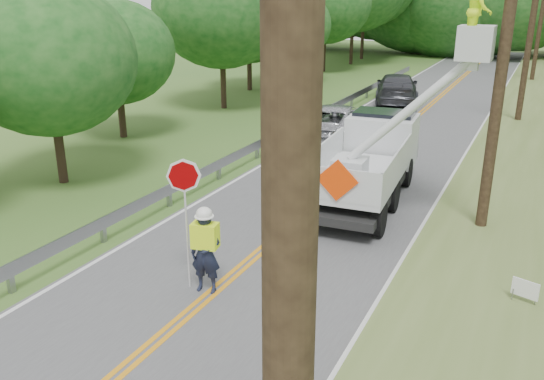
% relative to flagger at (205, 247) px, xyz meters
% --- Properties ---
extents(ground, '(140.00, 140.00, 0.00)m').
position_rel_flagger_xyz_m(ground, '(0.17, -2.98, -1.11)').
color(ground, '#376026').
rests_on(ground, ground).
extents(road, '(7.20, 96.00, 0.03)m').
position_rel_flagger_xyz_m(road, '(0.17, 11.02, -1.10)').
color(road, '#4E4E50').
rests_on(road, ground).
extents(guardrail, '(0.18, 48.00, 0.77)m').
position_rel_flagger_xyz_m(guardrail, '(-3.85, 11.92, -0.56)').
color(guardrail, gray).
rests_on(guardrail, ground).
extents(utility_poles, '(1.60, 43.30, 10.00)m').
position_rel_flagger_xyz_m(utility_poles, '(5.17, 14.03, 4.16)').
color(utility_poles, black).
rests_on(utility_poles, ground).
extents(treeline_horizon, '(58.27, 14.63, 12.54)m').
position_rel_flagger_xyz_m(treeline_horizon, '(1.56, 52.93, 4.39)').
color(treeline_horizon, '#124716').
rests_on(treeline_horizon, ground).
extents(flagger, '(1.15, 0.57, 3.06)m').
position_rel_flagger_xyz_m(flagger, '(0.00, 0.00, 0.00)').
color(flagger, '#191E33').
rests_on(flagger, road).
extents(bucket_truck, '(4.84, 7.10, 6.79)m').
position_rel_flagger_xyz_m(bucket_truck, '(1.61, 7.98, 0.44)').
color(bucket_truck, black).
rests_on(bucket_truck, road).
extents(suv_silver, '(3.48, 6.02, 1.58)m').
position_rel_flagger_xyz_m(suv_silver, '(-2.12, 14.44, -0.30)').
color(suv_silver, '#ACACB3').
rests_on(suv_silver, road).
extents(suv_darkgrey, '(3.85, 6.39, 1.73)m').
position_rel_flagger_xyz_m(suv_darkgrey, '(-1.88, 24.32, -0.22)').
color(suv_darkgrey, '#393B41').
rests_on(suv_darkgrey, road).
extents(stop_sign_permanent, '(0.41, 0.42, 2.64)m').
position_rel_flagger_xyz_m(stop_sign_permanent, '(-4.59, 16.95, 0.66)').
color(stop_sign_permanent, gray).
rests_on(stop_sign_permanent, ground).
extents(yard_sign, '(0.54, 0.19, 0.80)m').
position_rel_flagger_xyz_m(yard_sign, '(6.48, 2.08, -0.53)').
color(yard_sign, white).
rests_on(yard_sign, ground).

